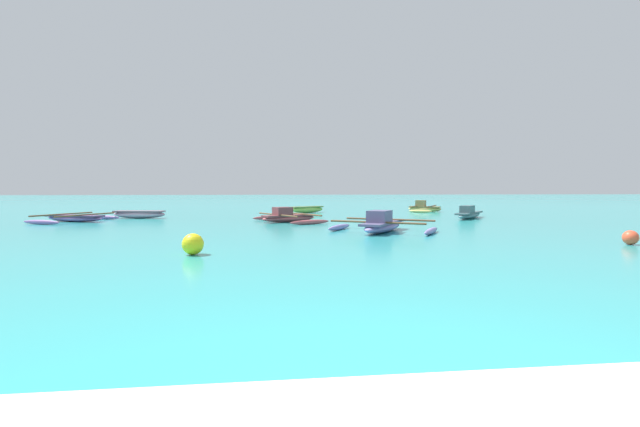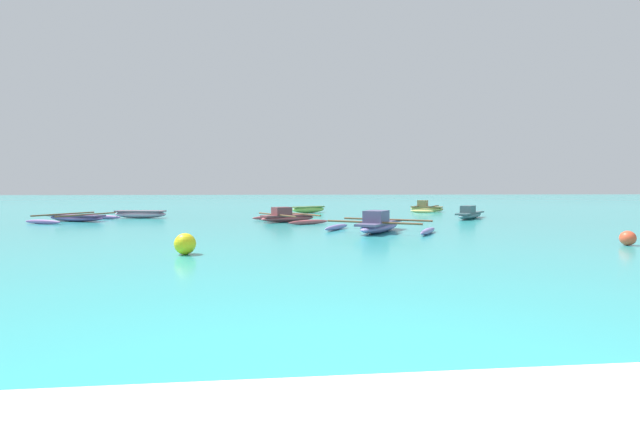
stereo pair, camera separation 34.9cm
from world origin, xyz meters
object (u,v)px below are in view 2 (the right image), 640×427
object	(u,v)px
moored_boat_4	(426,208)
moored_boat_5	(470,214)
moored_boat_3	(379,225)
mooring_buoy_1	(185,244)
mooring_buoy_0	(628,238)
moored_boat_2	(309,209)
moored_boat_6	(76,218)
moored_boat_0	(287,217)
moored_boat_1	(140,214)

from	to	relation	value
moored_boat_4	moored_boat_5	distance (m)	6.77
moored_boat_3	mooring_buoy_1	bearing A→B (deg)	161.42
moored_boat_3	mooring_buoy_0	size ratio (longest dim) A/B	10.32
moored_boat_2	moored_boat_3	world-z (taller)	moored_boat_3
moored_boat_6	mooring_buoy_0	size ratio (longest dim) A/B	10.39
moored_boat_0	mooring_buoy_1	distance (m)	10.13
moored_boat_0	moored_boat_2	xyz separation A→B (m)	(1.55, 7.56, 0.01)
moored_boat_3	mooring_buoy_1	xyz separation A→B (m)	(-5.73, -4.69, -0.01)
moored_boat_0	mooring_buoy_1	world-z (taller)	moored_boat_0
moored_boat_0	mooring_buoy_0	world-z (taller)	moored_boat_0
moored_boat_3	mooring_buoy_1	size ratio (longest dim) A/B	8.25
moored_boat_1	moored_boat_3	distance (m)	13.73
moored_boat_0	moored_boat_6	world-z (taller)	moored_boat_0
moored_boat_4	mooring_buoy_0	world-z (taller)	moored_boat_4
moored_boat_4	mooring_buoy_1	xyz separation A→B (m)	(-12.14, -17.88, -0.01)
moored_boat_1	moored_boat_0	bearing A→B (deg)	-14.99
moored_boat_1	mooring_buoy_1	xyz separation A→B (m)	(5.05, -13.19, 0.02)
moored_boat_2	moored_boat_5	distance (m)	10.08
moored_boat_1	mooring_buoy_0	size ratio (longest dim) A/B	7.13
moored_boat_1	moored_boat_6	world-z (taller)	moored_boat_1
moored_boat_2	moored_boat_1	bearing A→B (deg)	171.71
moored_boat_1	mooring_buoy_0	xyz separation A→B (m)	(16.58, -12.73, -0.03)
moored_boat_1	moored_boat_3	bearing A→B (deg)	-29.24
moored_boat_1	moored_boat_2	bearing A→B (deg)	33.34
moored_boat_2	moored_boat_5	bearing A→B (deg)	-70.84
moored_boat_0	moored_boat_3	distance (m)	5.99
moored_boat_2	mooring_buoy_0	bearing A→B (deg)	-98.98
moored_boat_0	moored_boat_2	world-z (taller)	moored_boat_0
moored_boat_0	moored_boat_5	distance (m)	9.56
moored_boat_0	moored_boat_1	size ratio (longest dim) A/B	1.50
moored_boat_0	moored_boat_4	bearing A→B (deg)	12.16
mooring_buoy_0	moored_boat_4	bearing A→B (deg)	87.99
moored_boat_0	mooring_buoy_1	bearing A→B (deg)	-132.93
moored_boat_6	mooring_buoy_1	world-z (taller)	mooring_buoy_1
moored_boat_1	moored_boat_4	bearing A→B (deg)	24.26
moored_boat_5	mooring_buoy_1	distance (m)	16.40
moored_boat_1	mooring_buoy_1	world-z (taller)	mooring_buoy_1
moored_boat_5	moored_boat_6	bearing A→B (deg)	129.42
moored_boat_4	mooring_buoy_0	bearing A→B (deg)	-60.20
moored_boat_2	moored_boat_4	world-z (taller)	moored_boat_4
moored_boat_2	moored_boat_6	bearing A→B (deg)	175.93
moored_boat_4	moored_boat_6	world-z (taller)	moored_boat_4
moored_boat_1	moored_boat_6	bearing A→B (deg)	-128.65
moored_boat_0	moored_boat_3	world-z (taller)	moored_boat_3
moored_boat_0	moored_boat_2	distance (m)	7.72
moored_boat_4	moored_boat_6	distance (m)	20.64
moored_boat_5	mooring_buoy_0	xyz separation A→B (m)	(-0.53, -10.65, -0.04)
moored_boat_3	mooring_buoy_0	world-z (taller)	moored_boat_3
moored_boat_6	moored_boat_3	bearing A→B (deg)	-2.42
moored_boat_2	mooring_buoy_1	bearing A→B (deg)	-136.04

